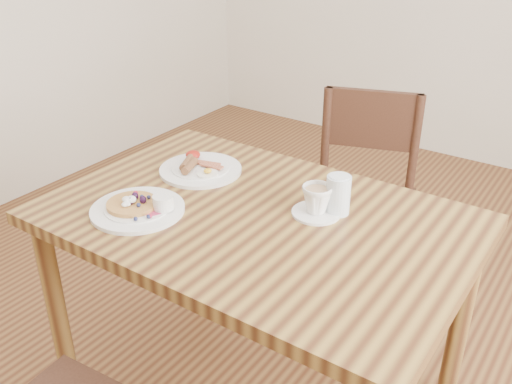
{
  "coord_description": "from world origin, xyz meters",
  "views": [
    {
      "loc": [
        0.8,
        -1.17,
        1.55
      ],
      "look_at": [
        0.0,
        0.0,
        0.82
      ],
      "focal_mm": 40.0,
      "sensor_mm": 36.0,
      "label": 1
    }
  ],
  "objects_px": {
    "chair_far": "(362,193)",
    "water_glass": "(338,195)",
    "dining_table": "(256,243)",
    "teacup_saucer": "(317,202)",
    "pancake_plate": "(139,207)",
    "breakfast_plate": "(199,168)"
  },
  "relations": [
    {
      "from": "pancake_plate",
      "to": "breakfast_plate",
      "type": "xyz_separation_m",
      "value": [
        -0.03,
        0.31,
        -0.0
      ]
    },
    {
      "from": "pancake_plate",
      "to": "breakfast_plate",
      "type": "bearing_deg",
      "value": 95.8
    },
    {
      "from": "dining_table",
      "to": "pancake_plate",
      "type": "distance_m",
      "value": 0.35
    },
    {
      "from": "breakfast_plate",
      "to": "teacup_saucer",
      "type": "height_order",
      "value": "teacup_saucer"
    },
    {
      "from": "dining_table",
      "to": "teacup_saucer",
      "type": "bearing_deg",
      "value": 34.22
    },
    {
      "from": "pancake_plate",
      "to": "breakfast_plate",
      "type": "distance_m",
      "value": 0.31
    },
    {
      "from": "pancake_plate",
      "to": "dining_table",
      "type": "bearing_deg",
      "value": 32.27
    },
    {
      "from": "chair_far",
      "to": "water_glass",
      "type": "relative_size",
      "value": 7.72
    },
    {
      "from": "dining_table",
      "to": "pancake_plate",
      "type": "relative_size",
      "value": 4.44
    },
    {
      "from": "chair_far",
      "to": "pancake_plate",
      "type": "relative_size",
      "value": 3.26
    },
    {
      "from": "teacup_saucer",
      "to": "water_glass",
      "type": "height_order",
      "value": "water_glass"
    },
    {
      "from": "dining_table",
      "to": "breakfast_plate",
      "type": "distance_m",
      "value": 0.36
    },
    {
      "from": "chair_far",
      "to": "dining_table",
      "type": "bearing_deg",
      "value": 71.2
    },
    {
      "from": "pancake_plate",
      "to": "teacup_saucer",
      "type": "relative_size",
      "value": 1.93
    },
    {
      "from": "teacup_saucer",
      "to": "water_glass",
      "type": "bearing_deg",
      "value": 42.64
    },
    {
      "from": "pancake_plate",
      "to": "breakfast_plate",
      "type": "relative_size",
      "value": 1.0
    },
    {
      "from": "chair_far",
      "to": "water_glass",
      "type": "distance_m",
      "value": 0.72
    },
    {
      "from": "chair_far",
      "to": "water_glass",
      "type": "bearing_deg",
      "value": 88.05
    },
    {
      "from": "chair_far",
      "to": "breakfast_plate",
      "type": "bearing_deg",
      "value": 44.5
    },
    {
      "from": "breakfast_plate",
      "to": "pancake_plate",
      "type": "bearing_deg",
      "value": -84.2
    },
    {
      "from": "pancake_plate",
      "to": "teacup_saucer",
      "type": "height_order",
      "value": "teacup_saucer"
    },
    {
      "from": "breakfast_plate",
      "to": "water_glass",
      "type": "relative_size",
      "value": 2.37
    }
  ]
}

